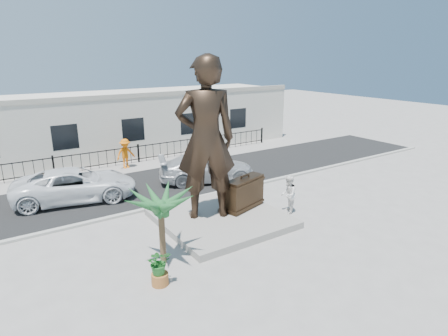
{
  "coord_description": "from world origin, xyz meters",
  "views": [
    {
      "loc": [
        -8.93,
        -11.49,
        7.18
      ],
      "look_at": [
        0.0,
        2.0,
        2.3
      ],
      "focal_mm": 30.0,
      "sensor_mm": 36.0,
      "label": 1
    }
  ],
  "objects_px": {
    "statue": "(206,139)",
    "car_white": "(75,185)",
    "tourist": "(288,195)",
    "suitcase": "(245,193)"
  },
  "relations": [
    {
      "from": "statue",
      "to": "car_white",
      "type": "height_order",
      "value": "statue"
    },
    {
      "from": "suitcase",
      "to": "tourist",
      "type": "bearing_deg",
      "value": -46.12
    },
    {
      "from": "statue",
      "to": "tourist",
      "type": "xyz_separation_m",
      "value": [
        3.68,
        -1.29,
        -2.86
      ]
    },
    {
      "from": "tourist",
      "to": "car_white",
      "type": "xyz_separation_m",
      "value": [
        -7.96,
        7.22,
        -0.08
      ]
    },
    {
      "from": "tourist",
      "to": "car_white",
      "type": "height_order",
      "value": "tourist"
    },
    {
      "from": "statue",
      "to": "suitcase",
      "type": "bearing_deg",
      "value": -166.66
    },
    {
      "from": "statue",
      "to": "suitcase",
      "type": "xyz_separation_m",
      "value": [
        1.89,
        -0.27,
        -2.74
      ]
    },
    {
      "from": "suitcase",
      "to": "car_white",
      "type": "relative_size",
      "value": 0.35
    },
    {
      "from": "tourist",
      "to": "suitcase",
      "type": "bearing_deg",
      "value": -71.11
    },
    {
      "from": "suitcase",
      "to": "tourist",
      "type": "distance_m",
      "value": 2.06
    }
  ]
}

